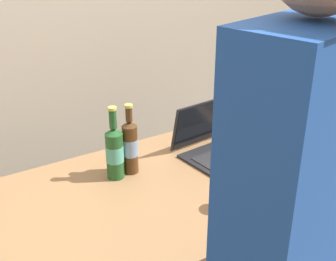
{
  "coord_description": "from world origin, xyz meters",
  "views": [
    {
      "loc": [
        -0.76,
        -1.32,
        1.7
      ],
      "look_at": [
        0.08,
        0.0,
        0.99
      ],
      "focal_mm": 46.8,
      "sensor_mm": 36.0,
      "label": 1
    }
  ],
  "objects_px": {
    "laptop": "(213,143)",
    "coffee_mug": "(232,197)",
    "person_figure": "(283,257)",
    "beer_bottle_brown": "(115,151)",
    "beer_bottle_green": "(131,145)"
  },
  "relations": [
    {
      "from": "beer_bottle_brown",
      "to": "beer_bottle_green",
      "type": "bearing_deg",
      "value": 3.64
    },
    {
      "from": "person_figure",
      "to": "coffee_mug",
      "type": "xyz_separation_m",
      "value": [
        0.21,
        0.45,
        -0.14
      ]
    },
    {
      "from": "laptop",
      "to": "coffee_mug",
      "type": "xyz_separation_m",
      "value": [
        -0.22,
        -0.4,
        -0.0
      ]
    },
    {
      "from": "beer_bottle_brown",
      "to": "person_figure",
      "type": "relative_size",
      "value": 0.18
    },
    {
      "from": "beer_bottle_green",
      "to": "person_figure",
      "type": "distance_m",
      "value": 0.9
    },
    {
      "from": "beer_bottle_brown",
      "to": "person_figure",
      "type": "distance_m",
      "value": 0.9
    },
    {
      "from": "laptop",
      "to": "beer_bottle_green",
      "type": "bearing_deg",
      "value": 172.4
    },
    {
      "from": "beer_bottle_green",
      "to": "person_figure",
      "type": "relative_size",
      "value": 0.18
    },
    {
      "from": "beer_bottle_green",
      "to": "coffee_mug",
      "type": "relative_size",
      "value": 2.79
    },
    {
      "from": "laptop",
      "to": "beer_bottle_green",
      "type": "height_order",
      "value": "beer_bottle_green"
    },
    {
      "from": "laptop",
      "to": "beer_bottle_green",
      "type": "xyz_separation_m",
      "value": [
        -0.41,
        0.05,
        0.08
      ]
    },
    {
      "from": "laptop",
      "to": "person_figure",
      "type": "xyz_separation_m",
      "value": [
        -0.43,
        -0.85,
        0.14
      ]
    },
    {
      "from": "laptop",
      "to": "coffee_mug",
      "type": "distance_m",
      "value": 0.46
    },
    {
      "from": "beer_bottle_green",
      "to": "coffee_mug",
      "type": "xyz_separation_m",
      "value": [
        0.18,
        -0.45,
        -0.08
      ]
    },
    {
      "from": "person_figure",
      "to": "coffee_mug",
      "type": "bearing_deg",
      "value": 64.6
    }
  ]
}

